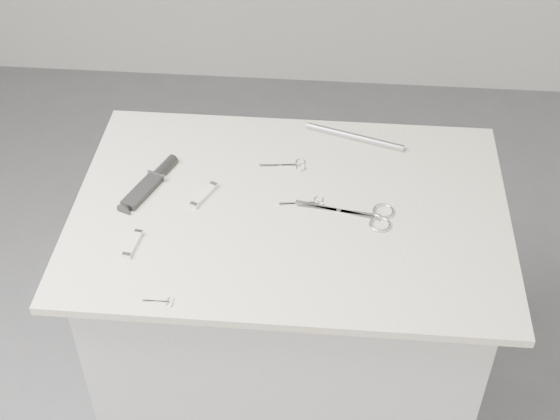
# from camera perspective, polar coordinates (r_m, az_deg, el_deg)

# --- Properties ---
(plinth) EXTENTS (0.90, 0.60, 0.90)m
(plinth) POSITION_cam_1_polar(r_m,az_deg,el_deg) (2.13, 0.65, -9.29)
(plinth) COLOR beige
(plinth) RESTS_ON ground
(display_board) EXTENTS (1.00, 0.70, 0.02)m
(display_board) POSITION_cam_1_polar(r_m,az_deg,el_deg) (1.80, 0.76, -0.04)
(display_board) COLOR beige
(display_board) RESTS_ON plinth
(large_shears) EXTENTS (0.22, 0.10, 0.01)m
(large_shears) POSITION_cam_1_polar(r_m,az_deg,el_deg) (1.78, 6.32, -0.38)
(large_shears) COLOR silver
(large_shears) RESTS_ON display_board
(embroidery_scissors_a) EXTENTS (0.10, 0.05, 0.00)m
(embroidery_scissors_a) POSITION_cam_1_polar(r_m,az_deg,el_deg) (1.80, 2.17, 0.52)
(embroidery_scissors_a) COLOR silver
(embroidery_scissors_a) RESTS_ON display_board
(embroidery_scissors_b) EXTENTS (0.11, 0.05, 0.00)m
(embroidery_scissors_b) POSITION_cam_1_polar(r_m,az_deg,el_deg) (1.91, 0.83, 3.31)
(embroidery_scissors_b) COLOR silver
(embroidery_scissors_b) RESTS_ON display_board
(tiny_scissors) EXTENTS (0.06, 0.03, 0.00)m
(tiny_scissors) POSITION_cam_1_polar(r_m,az_deg,el_deg) (1.60, -8.57, -6.64)
(tiny_scissors) COLOR silver
(tiny_scissors) RESTS_ON display_board
(sheathed_knife) EXTENTS (0.10, 0.20, 0.03)m
(sheathed_knife) POSITION_cam_1_polar(r_m,az_deg,el_deg) (1.88, -9.29, 2.14)
(sheathed_knife) COLOR black
(sheathed_knife) RESTS_ON display_board
(pocket_knife_a) EXTENTS (0.06, 0.09, 0.01)m
(pocket_knife_a) POSITION_cam_1_polar(r_m,az_deg,el_deg) (1.82, -5.59, 1.10)
(pocket_knife_a) COLOR silver
(pocket_knife_a) RESTS_ON display_board
(pocket_knife_b) EXTENTS (0.03, 0.09, 0.01)m
(pocket_knife_b) POSITION_cam_1_polar(r_m,az_deg,el_deg) (1.73, -10.71, -2.46)
(pocket_knife_b) COLOR silver
(pocket_knife_b) RESTS_ON display_board
(metal_rail) EXTENTS (0.25, 0.10, 0.02)m
(metal_rail) POSITION_cam_1_polar(r_m,az_deg,el_deg) (2.00, 5.48, 5.36)
(metal_rail) COLOR #95999E
(metal_rail) RESTS_ON display_board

